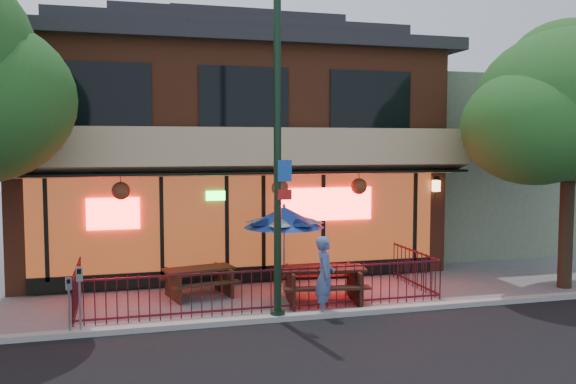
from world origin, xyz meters
name	(u,v)px	position (x,y,z in m)	size (l,w,h in m)	color
ground	(273,315)	(0.00, 0.00, 0.00)	(80.00, 80.00, 0.00)	gray
curb	(279,318)	(0.00, -0.50, 0.06)	(80.00, 0.25, 0.12)	#999993
restaurant_building	(221,133)	(0.00, 7.11, 4.13)	(12.96, 9.49, 8.05)	brown
neighbor_building	(456,164)	(9.00, 7.70, 3.00)	(6.00, 7.00, 6.00)	gray
patio_fence	(268,281)	(0.00, 0.50, 0.63)	(8.44, 2.62, 1.00)	#440E18
street_light	(278,173)	(0.00, -0.40, 3.15)	(0.43, 0.32, 7.00)	black
street_tree_right	(570,97)	(8.04, 0.59, 4.96)	(4.80, 4.80, 7.02)	#302118
picnic_table_left	(199,278)	(-1.39, 2.02, 0.47)	(1.93, 1.63, 0.72)	#3A2615
picnic_table_right	(323,279)	(1.38, 0.70, 0.56)	(2.17, 1.78, 0.85)	#351A12
patio_umbrella	(284,217)	(0.71, 1.73, 1.95)	(2.00, 1.99, 2.28)	gray
pedestrian	(325,276)	(1.08, -0.35, 0.88)	(0.64, 0.42, 1.75)	#4D639A
parking_meter_near	(80,289)	(-4.00, -0.48, 0.93)	(0.14, 0.12, 1.37)	gray
parking_meter_far	(69,297)	(-4.20, -0.48, 0.80)	(0.13, 0.12, 1.18)	gray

